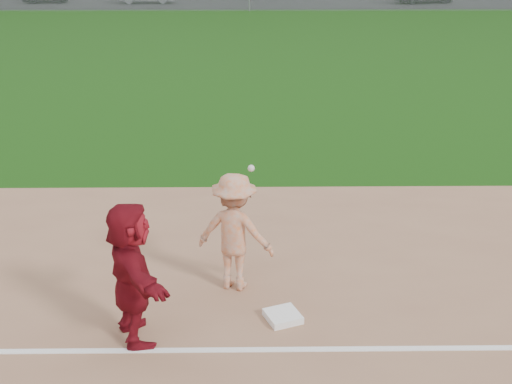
{
  "coord_description": "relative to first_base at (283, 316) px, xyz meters",
  "views": [
    {
      "loc": [
        -0.12,
        -7.72,
        4.98
      ],
      "look_at": [
        0.0,
        1.5,
        1.3
      ],
      "focal_mm": 45.0,
      "sensor_mm": 36.0,
      "label": 1
    }
  ],
  "objects": [
    {
      "name": "ground",
      "position": [
        -0.35,
        0.09,
        -0.07
      ],
      "size": [
        160.0,
        160.0,
        0.0
      ],
      "primitive_type": "plane",
      "color": "#15410C",
      "rests_on": "ground"
    },
    {
      "name": "foul_line",
      "position": [
        -0.35,
        -0.71,
        -0.04
      ],
      "size": [
        60.0,
        0.1,
        0.01
      ],
      "primitive_type": "cube",
      "color": "white",
      "rests_on": "infield_dirt"
    },
    {
      "name": "parking_asphalt",
      "position": [
        -0.35,
        46.09,
        -0.06
      ],
      "size": [
        120.0,
        10.0,
        0.01
      ],
      "primitive_type": "cube",
      "color": "black",
      "rests_on": "ground"
    },
    {
      "name": "first_base",
      "position": [
        0.0,
        0.0,
        0.0
      ],
      "size": [
        0.58,
        0.58,
        0.1
      ],
      "primitive_type": "cube",
      "rotation": [
        0.0,
        0.0,
        0.37
      ],
      "color": "white",
      "rests_on": "infield_dirt"
    },
    {
      "name": "base_runner",
      "position": [
        -1.97,
        -0.41,
        0.92
      ],
      "size": [
        1.2,
        1.88,
        1.94
      ],
      "primitive_type": "imported",
      "rotation": [
        0.0,
        0.0,
        1.95
      ],
      "color": "maroon",
      "rests_on": "infield_dirt"
    },
    {
      "name": "first_base_play",
      "position": [
        -0.68,
        0.93,
        0.86
      ],
      "size": [
        1.32,
        1.06,
        2.14
      ],
      "color": "#ADADB0",
      "rests_on": "infield_dirt"
    }
  ]
}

